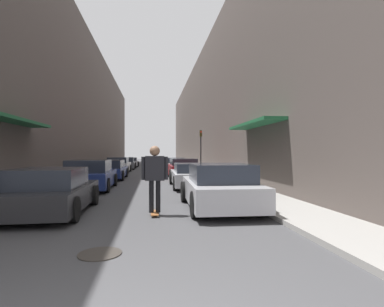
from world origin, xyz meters
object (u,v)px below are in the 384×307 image
parked_car_left_0 (49,192)px  parked_car_right_1 (193,175)px  parked_car_right_2 (183,169)px  parked_car_left_4 (125,163)px  manhole_cover (100,254)px  parked_car_left_2 (110,170)px  parked_car_left_5 (130,162)px  parked_car_left_3 (119,165)px  skateboarder (155,172)px  traffic_light (201,147)px  parked_car_right_0 (219,187)px  parked_car_right_3 (175,165)px  parked_car_left_1 (90,175)px

parked_car_left_0 → parked_car_right_1: (4.74, 5.91, -0.02)m
parked_car_left_0 → parked_car_right_2: size_ratio=0.90×
parked_car_left_4 → parked_car_right_1: parked_car_left_4 is taller
parked_car_left_4 → manhole_cover: 26.98m
parked_car_left_2 → parked_car_right_1: (4.69, -5.29, -0.01)m
parked_car_left_2 → parked_car_right_1: 7.07m
parked_car_left_5 → manhole_cover: bearing=-86.6°
parked_car_left_3 → manhole_cover: bearing=-84.5°
parked_car_left_2 → manhole_cover: 14.89m
parked_car_left_2 → skateboarder: (2.80, -11.76, 0.55)m
parked_car_left_5 → parked_car_right_2: (4.75, -17.42, 0.07)m
parked_car_left_4 → skateboarder: skateboarder is taller
parked_car_right_2 → parked_car_left_4: bearing=111.8°
parked_car_right_2 → traffic_light: traffic_light is taller
parked_car_right_1 → parked_car_right_2: bearing=89.4°
parked_car_left_2 → parked_car_left_5: (-0.00, 17.43, -0.02)m
parked_car_left_2 → parked_car_right_0: 12.03m
traffic_light → skateboarder: bearing=-104.2°
skateboarder → traffic_light: (3.43, 13.55, 0.98)m
parked_car_right_0 → parked_car_right_2: parked_car_right_0 is taller
parked_car_left_5 → parked_car_right_2: size_ratio=0.90×
parked_car_left_2 → manhole_cover: bearing=-82.7°
traffic_light → parked_car_left_3: bearing=145.4°
parked_car_left_5 → manhole_cover: size_ratio=5.77×
manhole_cover → parked_car_right_2: bearing=79.1°
parked_car_left_5 → traffic_light: traffic_light is taller
parked_car_left_0 → parked_car_right_0: parked_car_right_0 is taller
parked_car_left_4 → traffic_light: 12.23m
parked_car_right_2 → parked_car_right_3: (-0.14, 5.58, -0.01)m
parked_car_left_5 → skateboarder: (2.81, -29.19, 0.57)m
parked_car_left_2 → parked_car_right_0: size_ratio=1.13×
parked_car_left_5 → parked_car_right_3: bearing=-68.7°
parked_car_left_0 → manhole_cover: bearing=-61.3°
traffic_light → parked_car_right_3: bearing=113.2°
manhole_cover → parked_car_right_0: bearing=52.7°
parked_car_left_5 → parked_car_right_2: 18.06m
parked_car_left_5 → parked_car_right_3: 12.71m
parked_car_left_1 → parked_car_right_0: size_ratio=1.00×
parked_car_left_0 → parked_car_right_0: size_ratio=0.95×
parked_car_right_2 → parked_car_right_0: bearing=-90.1°
parked_car_left_5 → traffic_light: size_ratio=1.26×
parked_car_right_0 → parked_car_right_3: 16.65m
parked_car_left_1 → parked_car_right_1: size_ratio=0.95×
parked_car_left_4 → parked_car_left_1: bearing=-89.9°
parked_car_left_1 → parked_car_left_5: (0.07, 23.13, -0.07)m
parked_car_left_4 → parked_car_right_2: parked_car_right_2 is taller
parked_car_left_2 → parked_car_right_0: (4.72, -11.06, 0.06)m
parked_car_right_1 → parked_car_right_0: bearing=-89.7°
parked_car_right_1 → parked_car_right_2: (0.05, 5.30, 0.06)m
parked_car_left_2 → manhole_cover: parked_car_left_2 is taller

